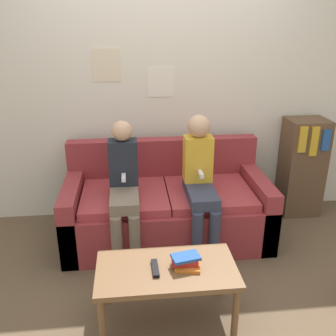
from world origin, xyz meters
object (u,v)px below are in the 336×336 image
at_px(person_right, 200,177).
at_px(bookshelf, 302,167).
at_px(coffee_table, 167,274).
at_px(person_left, 124,184).
at_px(couch, 166,207).
at_px(tv_remote, 155,268).

relative_size(person_right, bookshelf, 1.17).
bearing_deg(bookshelf, coffee_table, -137.70).
relative_size(coffee_table, person_right, 0.78).
relative_size(person_left, bookshelf, 1.13).
bearing_deg(couch, person_right, -36.18).
xyz_separation_m(person_right, tv_remote, (-0.45, -0.88, -0.23)).
bearing_deg(person_right, person_left, -179.27).
height_order(person_left, person_right, person_right).
distance_m(couch, person_right, 0.49).
distance_m(person_left, person_right, 0.64).
bearing_deg(tv_remote, coffee_table, 6.35).
bearing_deg(coffee_table, bookshelf, 42.30).
bearing_deg(couch, coffee_table, -95.79).
distance_m(tv_remote, bookshelf, 2.11).
xyz_separation_m(person_left, tv_remote, (0.19, -0.87, -0.20)).
bearing_deg(tv_remote, person_left, 100.92).
height_order(coffee_table, person_right, person_right).
relative_size(coffee_table, person_left, 0.80).
bearing_deg(person_left, person_right, 0.73).
bearing_deg(couch, bookshelf, 12.69).
height_order(person_right, tv_remote, person_right).
bearing_deg(person_left, couch, 28.55).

